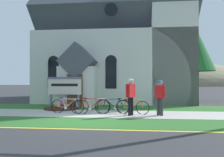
# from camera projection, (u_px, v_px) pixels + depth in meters

# --- Properties ---
(ground) EXTENTS (140.00, 140.00, 0.00)m
(ground) POSITION_uv_depth(u_px,v_px,m) (99.00, 109.00, 13.80)
(ground) COLOR #333335
(sidewalk_slab) EXTENTS (32.00, 2.63, 0.01)m
(sidewalk_slab) POSITION_uv_depth(u_px,v_px,m) (102.00, 114.00, 11.71)
(sidewalk_slab) COLOR #B7B5AD
(sidewalk_slab) RESTS_ON ground
(grass_verge) EXTENTS (32.00, 2.30, 0.01)m
(grass_verge) POSITION_uv_depth(u_px,v_px,m) (93.00, 122.00, 9.26)
(grass_verge) COLOR #2D6628
(grass_verge) RESTS_ON ground
(church_lawn) EXTENTS (24.00, 2.76, 0.01)m
(church_lawn) POSITION_uv_depth(u_px,v_px,m) (109.00, 107.00, 14.39)
(church_lawn) COLOR #2D6628
(church_lawn) RESTS_ON ground
(curb_paint_stripe) EXTENTS (28.00, 0.16, 0.01)m
(curb_paint_stripe) POSITION_uv_depth(u_px,v_px,m) (87.00, 129.00, 7.97)
(curb_paint_stripe) COLOR yellow
(curb_paint_stripe) RESTS_ON ground
(church_building) EXTENTS (12.20, 12.63, 14.45)m
(church_building) POSITION_uv_depth(u_px,v_px,m) (121.00, 42.00, 20.76)
(church_building) COLOR silver
(church_building) RESTS_ON ground
(church_sign) EXTENTS (2.25, 0.25, 1.91)m
(church_sign) POSITION_uv_depth(u_px,v_px,m) (65.00, 87.00, 14.13)
(church_sign) COLOR slate
(church_sign) RESTS_ON ground
(flower_bed) EXTENTS (2.02, 2.02, 0.34)m
(flower_bed) POSITION_uv_depth(u_px,v_px,m) (62.00, 108.00, 13.59)
(flower_bed) COLOR #382319
(flower_bed) RESTS_ON ground
(bicycle_white) EXTENTS (1.78, 0.19, 0.83)m
(bicycle_white) POSITION_uv_depth(u_px,v_px,m) (67.00, 106.00, 11.90)
(bicycle_white) COLOR black
(bicycle_white) RESTS_ON ground
(bicycle_blue) EXTENTS (1.79, 0.41, 0.85)m
(bicycle_blue) POSITION_uv_depth(u_px,v_px,m) (92.00, 106.00, 11.58)
(bicycle_blue) COLOR black
(bicycle_blue) RESTS_ON ground
(bicycle_yellow) EXTENTS (1.74, 0.15, 0.81)m
(bicycle_yellow) POSITION_uv_depth(u_px,v_px,m) (114.00, 106.00, 11.79)
(bicycle_yellow) COLOR black
(bicycle_yellow) RESTS_ON ground
(bicycle_orange) EXTENTS (1.67, 0.59, 0.75)m
(bicycle_orange) POSITION_uv_depth(u_px,v_px,m) (132.00, 107.00, 11.69)
(bicycle_orange) COLOR black
(bicycle_orange) RESTS_ON ground
(cyclist_in_white_jersey) EXTENTS (0.46, 0.64, 1.78)m
(cyclist_in_white_jersey) POSITION_uv_depth(u_px,v_px,m) (131.00, 94.00, 11.10)
(cyclist_in_white_jersey) COLOR black
(cyclist_in_white_jersey) RESTS_ON ground
(cyclist_in_blue_jersey) EXTENTS (0.48, 0.61, 1.70)m
(cyclist_in_blue_jersey) POSITION_uv_depth(u_px,v_px,m) (160.00, 95.00, 11.07)
(cyclist_in_blue_jersey) COLOR #2D2D33
(cyclist_in_blue_jersey) RESTS_ON ground
(roadside_conifer) EXTENTS (4.00, 4.00, 7.17)m
(roadside_conifer) POSITION_uv_depth(u_px,v_px,m) (191.00, 44.00, 19.55)
(roadside_conifer) COLOR #3D2D1E
(roadside_conifer) RESTS_ON ground
(distant_hill) EXTENTS (77.79, 48.90, 17.72)m
(distant_hill) POSITION_uv_depth(u_px,v_px,m) (153.00, 85.00, 86.50)
(distant_hill) COLOR #847A5B
(distant_hill) RESTS_ON ground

